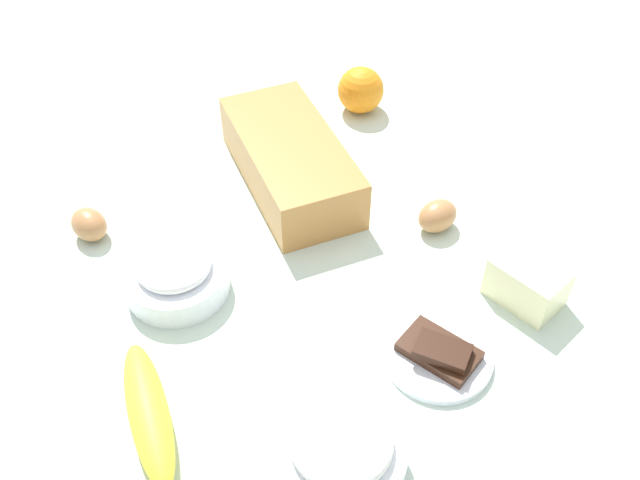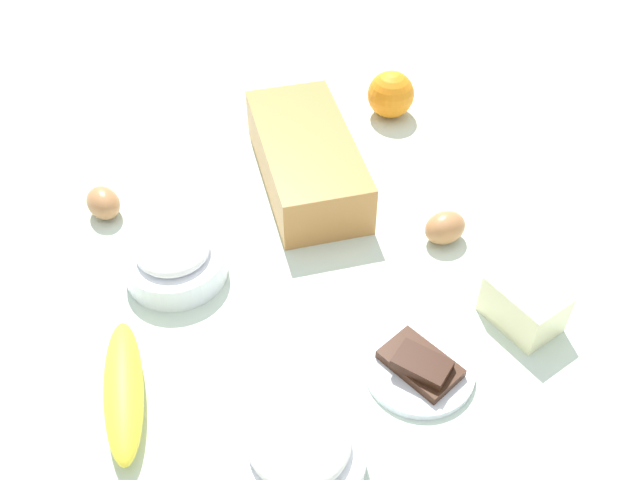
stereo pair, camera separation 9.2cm
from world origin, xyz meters
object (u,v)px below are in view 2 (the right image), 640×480
object	(u,v)px
sugar_bowl	(175,259)
egg_beside_bowl	(445,228)
banana	(124,390)
chocolate_plate	(420,367)
loaf_pan	(307,158)
butter_block	(524,304)
flour_bowl	(300,451)
egg_near_butter	(103,203)
orange_fruit	(391,94)

from	to	relation	value
sugar_bowl	egg_beside_bowl	world-z (taller)	sugar_bowl
banana	egg_beside_bowl	world-z (taller)	egg_beside_bowl
chocolate_plate	loaf_pan	bearing A→B (deg)	174.32
butter_block	banana	bearing A→B (deg)	-103.11
flour_bowl	butter_block	xyz separation A→B (m)	(-0.05, 0.33, -0.00)
loaf_pan	egg_near_butter	bearing A→B (deg)	-89.30
sugar_bowl	flour_bowl	bearing A→B (deg)	4.68
loaf_pan	flour_bowl	world-z (taller)	loaf_pan
loaf_pan	banana	xyz separation A→B (m)	(0.26, -0.35, -0.02)
banana	orange_fruit	xyz separation A→B (m)	(-0.35, 0.55, 0.02)
loaf_pan	egg_beside_bowl	size ratio (longest dim) A/B	5.07
loaf_pan	butter_block	world-z (taller)	loaf_pan
egg_beside_bowl	chocolate_plate	world-z (taller)	egg_beside_bowl
loaf_pan	banana	bearing A→B (deg)	-41.58
banana	butter_block	size ratio (longest dim) A/B	2.11
egg_beside_bowl	flour_bowl	bearing A→B (deg)	-56.41
egg_beside_bowl	chocolate_plate	distance (m)	0.23
loaf_pan	sugar_bowl	world-z (taller)	loaf_pan
loaf_pan	egg_near_butter	xyz separation A→B (m)	(-0.06, -0.29, -0.02)
banana	chocolate_plate	world-z (taller)	banana
loaf_pan	sugar_bowl	bearing A→B (deg)	-55.44
butter_block	flour_bowl	bearing A→B (deg)	-80.80
loaf_pan	sugar_bowl	distance (m)	0.26
flour_bowl	banana	size ratio (longest dim) A/B	0.72
orange_fruit	sugar_bowl	bearing A→B (deg)	-66.76
egg_beside_bowl	egg_near_butter	bearing A→B (deg)	-122.98
banana	egg_beside_bowl	bearing A→B (deg)	96.53
flour_bowl	chocolate_plate	distance (m)	0.18
loaf_pan	butter_block	xyz separation A→B (m)	(0.36, 0.12, -0.01)
loaf_pan	egg_beside_bowl	world-z (taller)	loaf_pan
sugar_bowl	egg_beside_bowl	size ratio (longest dim) A/B	2.25
sugar_bowl	banana	xyz separation A→B (m)	(0.16, -0.11, -0.01)
flour_bowl	egg_beside_bowl	xyz separation A→B (m)	(-0.22, 0.33, -0.01)
egg_near_butter	egg_beside_bowl	world-z (taller)	egg_beside_bowl
sugar_bowl	butter_block	world-z (taller)	sugar_bowl
sugar_bowl	chocolate_plate	world-z (taller)	sugar_bowl
sugar_bowl	banana	world-z (taller)	sugar_bowl
loaf_pan	flour_bowl	bearing A→B (deg)	-14.42
loaf_pan	orange_fruit	distance (m)	0.22
orange_fruit	chocolate_plate	size ratio (longest dim) A/B	0.60
egg_near_butter	chocolate_plate	world-z (taller)	egg_near_butter
sugar_bowl	chocolate_plate	xyz separation A→B (m)	(0.28, 0.20, -0.02)
flour_bowl	egg_beside_bowl	distance (m)	0.39
butter_block	chocolate_plate	world-z (taller)	butter_block
flour_bowl	orange_fruit	bearing A→B (deg)	140.96
egg_near_butter	chocolate_plate	size ratio (longest dim) A/B	0.44
orange_fruit	butter_block	distance (m)	0.47
flour_bowl	banana	bearing A→B (deg)	-139.26
flour_bowl	butter_block	distance (m)	0.33
egg_near_butter	chocolate_plate	xyz separation A→B (m)	(0.44, 0.26, -0.01)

